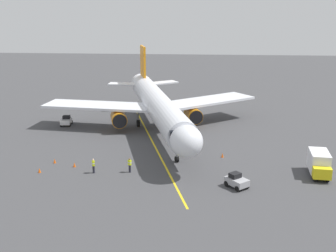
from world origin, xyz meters
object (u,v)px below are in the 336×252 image
at_px(box_truck_portside, 319,164).
at_px(safety_cone_nose_left, 74,165).
at_px(airplane, 157,105).
at_px(tug_near_nose, 237,181).
at_px(tug_starboard_side, 66,121).
at_px(ground_crew_marshaller, 93,166).
at_px(safety_cone_wing_starboard, 55,161).
at_px(ground_crew_wing_walker, 130,165).
at_px(safety_cone_wing_port, 222,155).
at_px(safety_cone_nose_right, 39,170).

distance_m(box_truck_portside, safety_cone_nose_left, 27.94).
distance_m(airplane, box_truck_portside, 25.69).
bearing_deg(tug_near_nose, tug_starboard_side, -40.85).
height_order(airplane, tug_starboard_side, airplane).
bearing_deg(ground_crew_marshaller, tug_starboard_side, -63.84).
height_order(safety_cone_nose_left, safety_cone_wing_starboard, same).
distance_m(ground_crew_wing_walker, safety_cone_wing_port, 12.21).
relative_size(tug_near_nose, safety_cone_nose_right, 4.95).
height_order(ground_crew_marshaller, ground_crew_wing_walker, same).
distance_m(safety_cone_nose_left, safety_cone_nose_right, 3.98).
distance_m(tug_near_nose, safety_cone_wing_starboard, 21.95).
xyz_separation_m(tug_near_nose, safety_cone_nose_left, (18.55, -4.19, -0.43)).
bearing_deg(safety_cone_nose_left, ground_crew_wing_walker, 171.07).
height_order(ground_crew_marshaller, tug_near_nose, ground_crew_marshaller).
distance_m(box_truck_portside, safety_cone_wing_port, 11.61).
distance_m(ground_crew_marshaller, safety_cone_wing_port, 16.08).
bearing_deg(box_truck_portside, ground_crew_wing_walker, 2.39).
relative_size(airplane, tug_starboard_side, 16.18).
bearing_deg(safety_cone_nose_right, airplane, -122.65).
bearing_deg(safety_cone_nose_left, ground_crew_marshaller, 149.26).
height_order(tug_near_nose, safety_cone_wing_starboard, tug_near_nose).
relative_size(airplane, safety_cone_nose_right, 72.02).
xyz_separation_m(ground_crew_marshaller, safety_cone_nose_right, (6.17, 0.40, -0.61)).
bearing_deg(ground_crew_wing_walker, safety_cone_wing_starboard, -12.43).
bearing_deg(airplane, safety_cone_nose_right, 57.35).
bearing_deg(safety_cone_wing_port, box_truck_portside, 154.61).
height_order(ground_crew_marshaller, tug_starboard_side, ground_crew_marshaller).
xyz_separation_m(ground_crew_marshaller, safety_cone_nose_left, (2.75, -1.63, -0.61)).
relative_size(safety_cone_nose_left, safety_cone_nose_right, 1.00).
bearing_deg(airplane, safety_cone_wing_port, 130.07).
xyz_separation_m(ground_crew_marshaller, safety_cone_wing_starboard, (5.51, -2.67, -0.61)).
distance_m(box_truck_portside, safety_cone_wing_starboard, 30.73).
distance_m(ground_crew_wing_walker, tug_starboard_side, 23.12).
bearing_deg(safety_cone_wing_starboard, box_truck_portside, 177.72).
height_order(ground_crew_wing_walker, safety_cone_nose_left, ground_crew_wing_walker).
xyz_separation_m(airplane, tug_starboard_side, (14.84, -1.75, -3.30)).
relative_size(tug_near_nose, tug_starboard_side, 1.11).
bearing_deg(tug_starboard_side, safety_cone_wing_starboard, 103.46).
bearing_deg(airplane, tug_starboard_side, -6.73).
distance_m(safety_cone_nose_left, safety_cone_wing_port, 18.12).
xyz_separation_m(tug_near_nose, tug_starboard_side, (25.29, -21.87, 0.00)).
height_order(airplane, safety_cone_wing_starboard, airplane).
xyz_separation_m(tug_starboard_side, safety_cone_nose_right, (-3.32, 19.72, -0.43)).
bearing_deg(box_truck_portside, safety_cone_wing_starboard, -2.28).
bearing_deg(ground_crew_marshaller, box_truck_portside, -176.70).
bearing_deg(safety_cone_nose_right, box_truck_portside, -176.61).
height_order(airplane, ground_crew_wing_walker, airplane).
bearing_deg(safety_cone_wing_starboard, safety_cone_wing_port, -169.55).
bearing_deg(safety_cone_wing_port, safety_cone_nose_right, 18.04).
bearing_deg(box_truck_portside, safety_cone_wing_port, -25.39).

